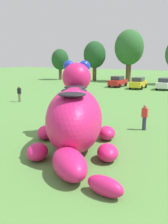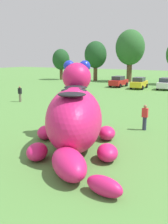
# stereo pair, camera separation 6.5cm
# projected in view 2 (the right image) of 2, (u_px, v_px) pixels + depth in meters

# --- Properties ---
(ground_plane) EXTENTS (160.00, 160.00, 0.00)m
(ground_plane) POSITION_uv_depth(u_px,v_px,m) (67.00, 142.00, 14.89)
(ground_plane) COLOR #568E42
(giant_inflatable_creature) EXTENTS (7.40, 7.63, 4.58)m
(giant_inflatable_creature) POSITION_uv_depth(u_px,v_px,m) (74.00, 118.00, 13.46)
(giant_inflatable_creature) COLOR #E01E6B
(giant_inflatable_creature) RESTS_ON ground
(car_red) EXTENTS (2.00, 4.13, 1.72)m
(car_red) POSITION_uv_depth(u_px,v_px,m) (119.00, 81.00, 41.67)
(car_red) COLOR red
(car_red) RESTS_ON ground
(car_yellow) EXTENTS (2.14, 4.20, 1.72)m
(car_yellow) POSITION_uv_depth(u_px,v_px,m) (139.00, 83.00, 39.23)
(car_yellow) COLOR yellow
(car_yellow) RESTS_ON ground
(car_white) EXTENTS (1.96, 4.11, 1.72)m
(car_white) POSITION_uv_depth(u_px,v_px,m) (166.00, 84.00, 38.19)
(car_white) COLOR white
(car_white) RESTS_ON ground
(tree_far_left) EXTENTS (3.56, 3.56, 6.32)m
(tree_far_left) POSITION_uv_depth(u_px,v_px,m) (61.00, 60.00, 53.94)
(tree_far_left) COLOR brown
(tree_far_left) RESTS_ON ground
(tree_left) EXTENTS (4.37, 4.37, 7.76)m
(tree_left) POSITION_uv_depth(u_px,v_px,m) (96.00, 55.00, 51.08)
(tree_left) COLOR brown
(tree_left) RESTS_ON ground
(tree_mid_left) EXTENTS (5.51, 5.51, 9.77)m
(tree_mid_left) POSITION_uv_depth(u_px,v_px,m) (130.00, 48.00, 49.05)
(tree_mid_left) COLOR brown
(tree_mid_left) RESTS_ON ground
(spectator_near_inflatable) EXTENTS (0.38, 0.26, 1.71)m
(spectator_near_inflatable) POSITION_uv_depth(u_px,v_px,m) (145.00, 117.00, 17.12)
(spectator_near_inflatable) COLOR #2D334C
(spectator_near_inflatable) RESTS_ON ground
(spectator_by_cars) EXTENTS (0.38, 0.26, 1.71)m
(spectator_by_cars) POSITION_uv_depth(u_px,v_px,m) (20.00, 94.00, 27.82)
(spectator_by_cars) COLOR #726656
(spectator_by_cars) RESTS_ON ground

